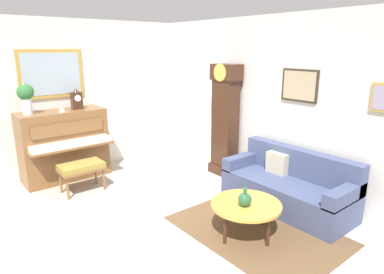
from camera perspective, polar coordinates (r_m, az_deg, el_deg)
name	(u,v)px	position (r m, az deg, el deg)	size (l,w,h in m)	color
ground_plane	(142,225)	(4.81, -8.43, -14.45)	(6.40, 6.00, 0.10)	#B2A899
wall_left	(66,97)	(6.64, -20.62, 6.31)	(0.13, 4.90, 2.80)	silver
wall_back	(262,102)	(5.84, 11.81, 5.81)	(5.30, 0.13, 2.80)	silver
area_rug	(257,230)	(4.61, 10.86, -15.25)	(2.10, 1.50, 0.01)	brown
piano	(64,145)	(6.39, -20.80, -1.25)	(0.87, 1.44, 1.24)	brown
piano_bench	(81,168)	(5.77, -18.22, -4.98)	(0.42, 0.70, 0.48)	brown
grandfather_clock	(225,123)	(6.14, 5.62, 2.33)	(0.52, 0.34, 2.03)	#3D2316
couch	(289,187)	(5.22, 16.04, -8.06)	(1.90, 0.80, 0.84)	#424C70
coffee_table	(246,205)	(4.34, 9.14, -11.36)	(0.88, 0.88, 0.42)	gold
mantel_clock	(77,99)	(6.32, -18.95, 6.03)	(0.13, 0.18, 0.38)	#3D2316
flower_vase	(26,95)	(6.07, -26.33, 6.33)	(0.26, 0.26, 0.58)	silver
teacup	(62,111)	(6.14, -21.13, 4.20)	(0.12, 0.12, 0.06)	#ADC6D6
green_jug	(245,199)	(4.22, 8.92, -10.40)	(0.17, 0.17, 0.24)	#234C33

